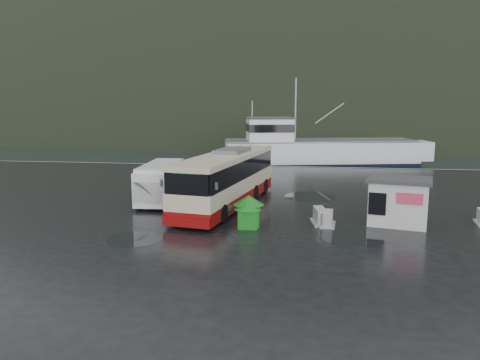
# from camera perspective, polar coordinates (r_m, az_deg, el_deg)

# --- Properties ---
(ground) EXTENTS (160.00, 160.00, 0.00)m
(ground) POSITION_cam_1_polar(r_m,az_deg,el_deg) (26.32, 0.27, -4.35)
(ground) COLOR black
(ground) RESTS_ON ground
(harbor_water) EXTENTS (300.00, 180.00, 0.02)m
(harbor_water) POSITION_cam_1_polar(r_m,az_deg,el_deg) (135.50, 6.52, 6.96)
(harbor_water) COLOR black
(harbor_water) RESTS_ON ground
(quay_edge) EXTENTS (160.00, 0.60, 1.50)m
(quay_edge) POSITION_cam_1_polar(r_m,az_deg,el_deg) (45.88, 3.60, 1.69)
(quay_edge) COLOR #999993
(quay_edge) RESTS_ON ground
(headland) EXTENTS (780.00, 540.00, 570.00)m
(headland) POSITION_cam_1_polar(r_m,az_deg,el_deg) (275.46, 9.38, 8.26)
(headland) COLOR black
(headland) RESTS_ON ground
(coach_bus) EXTENTS (5.12, 12.48, 3.43)m
(coach_bus) POSITION_cam_1_polar(r_m,az_deg,el_deg) (28.81, -1.58, -3.11)
(coach_bus) COLOR beige
(coach_bus) RESTS_ON ground
(white_van) EXTENTS (2.35, 6.03, 2.48)m
(white_van) POSITION_cam_1_polar(r_m,az_deg,el_deg) (30.30, -9.53, -2.60)
(white_van) COLOR silver
(white_van) RESTS_ON ground
(waste_bin_left) EXTENTS (1.24, 1.24, 1.60)m
(waste_bin_left) POSITION_cam_1_polar(r_m,az_deg,el_deg) (24.27, 1.05, -5.56)
(waste_bin_left) COLOR #15761A
(waste_bin_left) RESTS_ON ground
(waste_bin_right) EXTENTS (1.06, 1.06, 1.38)m
(waste_bin_right) POSITION_cam_1_polar(r_m,az_deg,el_deg) (23.86, 0.97, -5.84)
(waste_bin_right) COLOR #15761A
(waste_bin_right) RESTS_ON ground
(dome_tent) EXTENTS (2.79, 3.34, 1.13)m
(dome_tent) POSITION_cam_1_polar(r_m,az_deg,el_deg) (25.73, -3.31, -4.69)
(dome_tent) COLOR #29321E
(dome_tent) RESTS_ON ground
(ticket_kiosk) EXTENTS (3.60, 3.05, 2.45)m
(ticket_kiosk) POSITION_cam_1_polar(r_m,az_deg,el_deg) (25.83, 18.59, -5.14)
(ticket_kiosk) COLOR beige
(ticket_kiosk) RESTS_ON ground
(jersey_barrier_a) EXTENTS (1.04, 1.72, 0.81)m
(jersey_barrier_a) POSITION_cam_1_polar(r_m,az_deg,el_deg) (25.02, 9.71, -5.24)
(jersey_barrier_a) COLOR #999993
(jersey_barrier_a) RESTS_ON ground
(jersey_barrier_b) EXTENTS (0.88, 1.54, 0.74)m
(jersey_barrier_b) POSITION_cam_1_polar(r_m,az_deg,el_deg) (24.67, 10.63, -5.48)
(jersey_barrier_b) COLOR #999993
(jersey_barrier_b) RESTS_ON ground
(fishing_trawler) EXTENTS (26.15, 10.87, 10.22)m
(fishing_trawler) POSITION_cam_1_polar(r_m,az_deg,el_deg) (54.66, 9.70, 2.86)
(fishing_trawler) COLOR silver
(fishing_trawler) RESTS_ON ground
(puddles) EXTENTS (12.95, 14.06, 0.01)m
(puddles) POSITION_cam_1_polar(r_m,az_deg,el_deg) (26.09, 5.69, -4.51)
(puddles) COLOR black
(puddles) RESTS_ON ground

